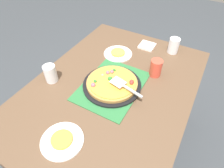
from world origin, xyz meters
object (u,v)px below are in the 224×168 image
object	(u,v)px
cup_corner	(174,46)
napkin_stack	(147,46)
plate_far_right	(118,54)
served_slice_right	(118,52)
pizza_server	(124,86)
pizza	(112,82)
served_slice_left	(62,139)
cup_far	(156,68)
cup_near	(51,74)
pizza_pan	(112,85)
plate_near_left	(62,141)

from	to	relation	value
cup_corner	napkin_stack	world-z (taller)	cup_corner
napkin_stack	cup_corner	bearing A→B (deg)	97.26
plate_far_right	served_slice_right	distance (m)	0.01
plate_far_right	served_slice_right	world-z (taller)	served_slice_right
plate_far_right	pizza_server	size ratio (longest dim) A/B	0.94
pizza	served_slice_left	bearing A→B (deg)	-3.42
plate_far_right	cup_far	size ratio (longest dim) A/B	1.83
cup_near	napkin_stack	world-z (taller)	cup_near
pizza_pan	plate_near_left	distance (m)	0.47
pizza_pan	plate_near_left	xyz separation A→B (m)	(0.47, -0.03, -0.01)
napkin_stack	served_slice_right	bearing A→B (deg)	-36.74
served_slice_left	cup_far	distance (m)	0.75
served_slice_right	pizza_server	world-z (taller)	pizza_server
napkin_stack	served_slice_left	bearing A→B (deg)	-3.18
served_slice_right	pizza_pan	bearing A→B (deg)	21.65
served_slice_right	napkin_stack	world-z (taller)	served_slice_right
plate_far_right	served_slice_left	bearing A→B (deg)	7.34
plate_near_left	cup_corner	xyz separation A→B (m)	(-1.04, 0.26, 0.06)
plate_near_left	served_slice_left	size ratio (longest dim) A/B	2.00
cup_far	pizza_server	size ratio (longest dim) A/B	0.51
pizza_pan	plate_far_right	size ratio (longest dim) A/B	1.73
cup_corner	served_slice_right	bearing A→B (deg)	-56.59
pizza	cup_near	distance (m)	0.41
pizza	cup_near	bearing A→B (deg)	-68.80
pizza_pan	pizza	world-z (taller)	pizza
plate_far_right	served_slice_right	size ratio (longest dim) A/B	2.00
served_slice_left	cup_near	bearing A→B (deg)	-132.44
plate_far_right	cup_far	world-z (taller)	cup_far
pizza_pan	served_slice_left	distance (m)	0.47
pizza	cup_near	size ratio (longest dim) A/B	2.75
pizza_pan	cup_near	size ratio (longest dim) A/B	3.17
cup_near	cup_far	world-z (taller)	same
plate_near_left	pizza_server	xyz separation A→B (m)	(-0.45, 0.12, 0.07)
plate_near_left	plate_far_right	xyz separation A→B (m)	(-0.80, -0.10, 0.00)
served_slice_left	cup_corner	size ratio (longest dim) A/B	0.92
plate_far_right	cup_corner	xyz separation A→B (m)	(-0.24, 0.36, 0.06)
pizza	pizza_server	distance (m)	0.10
served_slice_left	served_slice_right	bearing A→B (deg)	-172.66
pizza_pan	pizza_server	size ratio (longest dim) A/B	1.63
cup_far	cup_corner	distance (m)	0.33
pizza_pan	cup_far	bearing A→B (deg)	140.34
pizza_server	napkin_stack	world-z (taller)	pizza_server
plate_near_left	served_slice_left	bearing A→B (deg)	-90.00
pizza	plate_near_left	bearing A→B (deg)	-3.42
plate_near_left	pizza_server	size ratio (longest dim) A/B	0.94
cup_near	napkin_stack	xyz separation A→B (m)	(-0.69, 0.41, -0.05)
cup_corner	plate_far_right	bearing A→B (deg)	-56.59
plate_near_left	napkin_stack	size ratio (longest dim) A/B	1.83
pizza	served_slice_right	bearing A→B (deg)	-158.34
served_slice_right	cup_near	world-z (taller)	cup_near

